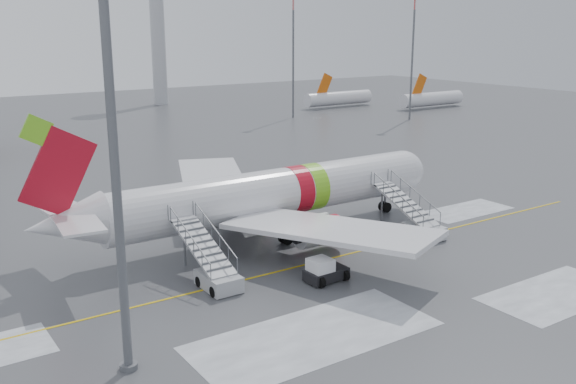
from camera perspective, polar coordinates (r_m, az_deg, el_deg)
ground at (r=46.57m, az=1.01°, el=-6.08°), size 260.00×260.00×0.00m
airliner at (r=50.67m, az=-2.16°, el=-0.32°), size 35.03×32.97×11.18m
airstair_fwd at (r=52.74m, az=11.41°, el=-2.66°), size 2.05×7.70×3.48m
airstair_aft at (r=42.23m, az=-6.69°, el=-6.85°), size 2.05×7.70×3.48m
pushback_tug at (r=42.70m, az=3.23°, el=-7.02°), size 2.92×2.23×1.64m
light_mast_near at (r=29.76m, az=-15.40°, el=6.10°), size 1.20×1.20×23.65m
control_tower at (r=141.81m, az=-11.58°, el=15.19°), size 6.40×6.40×30.00m
light_mast_far_ne at (r=118.50m, az=0.47°, el=13.29°), size 1.20×1.20×24.25m
light_mast_far_e at (r=117.92m, az=11.06°, el=13.02°), size 1.20×1.20×24.25m
distant_aircraft at (r=133.67m, az=7.29°, el=7.36°), size 35.00×18.00×8.00m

